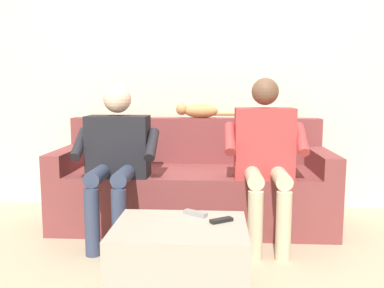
{
  "coord_description": "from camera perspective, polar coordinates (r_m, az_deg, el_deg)",
  "views": [
    {
      "loc": [
        -0.19,
        3.11,
        1.09
      ],
      "look_at": [
        0.0,
        0.01,
        0.67
      ],
      "focal_mm": 37.61,
      "sensor_mm": 36.0,
      "label": 1
    }
  ],
  "objects": [
    {
      "name": "person_right_seated",
      "position": [
        2.95,
        -10.71,
        -1.18
      ],
      "size": [
        0.6,
        0.56,
        1.13
      ],
      "color": "black",
      "rests_on": "ground"
    },
    {
      "name": "back_wall",
      "position": [
        3.76,
        0.61,
        11.35
      ],
      "size": [
        4.42,
        0.06,
        2.66
      ],
      "primitive_type": "cube",
      "color": "beige",
      "rests_on": "ground"
    },
    {
      "name": "coffee_table",
      "position": [
        2.24,
        -1.7,
        -16.04
      ],
      "size": [
        0.71,
        0.53,
        0.38
      ],
      "color": "#A89E8E",
      "rests_on": "ground"
    },
    {
      "name": "remote_black",
      "position": [
        2.22,
        4.19,
        -10.73
      ],
      "size": [
        0.13,
        0.1,
        0.02
      ],
      "primitive_type": "cube",
      "rotation": [
        0.0,
        0.0,
        3.7
      ],
      "color": "black",
      "rests_on": "coffee_table"
    },
    {
      "name": "person_left_seated",
      "position": [
        2.88,
        10.3,
        -0.91
      ],
      "size": [
        0.57,
        0.56,
        1.18
      ],
      "color": "#B23838",
      "rests_on": "ground"
    },
    {
      "name": "couch",
      "position": [
        3.33,
        0.14,
        -6.08
      ],
      "size": [
        2.17,
        0.81,
        0.85
      ],
      "color": "brown",
      "rests_on": "ground"
    },
    {
      "name": "remote_gray",
      "position": [
        2.32,
        0.47,
        -9.81
      ],
      "size": [
        0.14,
        0.11,
        0.02
      ],
      "primitive_type": "cube",
      "rotation": [
        0.0,
        0.0,
        2.56
      ],
      "color": "gray",
      "rests_on": "coffee_table"
    },
    {
      "name": "ground_plane",
      "position": [
        2.74,
        -0.77,
        -15.77
      ],
      "size": [
        8.0,
        8.0,
        0.0
      ],
      "primitive_type": "plane",
      "color": "tan"
    },
    {
      "name": "cat_on_backrest",
      "position": [
        3.52,
        0.85,
        4.74
      ],
      "size": [
        0.52,
        0.13,
        0.13
      ],
      "color": "#B7844C",
      "rests_on": "couch"
    }
  ]
}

